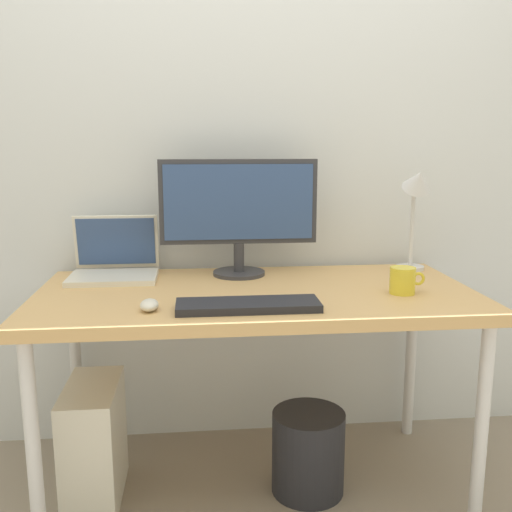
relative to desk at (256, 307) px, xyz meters
The scene contains 11 objects.
ground_plane 0.68m from the desk, ahead, with size 6.00×6.00×0.00m, color gray.
back_wall 0.75m from the desk, 90.00° to the left, with size 4.40×0.04×2.60m, color silver.
desk is the anchor object (origin of this frame).
monitor 0.40m from the desk, 100.00° to the left, with size 0.60×0.20×0.44m.
laptop 0.58m from the desk, 153.81° to the left, with size 0.32×0.26×0.23m.
desk_lamp 0.78m from the desk, 19.99° to the left, with size 0.11×0.16×0.42m.
keyboard 0.25m from the desk, 101.81° to the right, with size 0.44×0.14×0.02m, color #232328.
mouse 0.42m from the desk, 148.51° to the right, with size 0.06×0.09×0.03m, color silver.
coffee_mug 0.51m from the desk, 11.16° to the right, with size 0.12×0.09×0.09m.
computer_tower 0.74m from the desk, behind, with size 0.18×0.36×0.42m, color silver.
wastebasket 0.56m from the desk, 19.31° to the right, with size 0.26×0.26×0.30m, color #232328.
Camera 1 is at (-0.20, -1.91, 1.24)m, focal length 40.18 mm.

